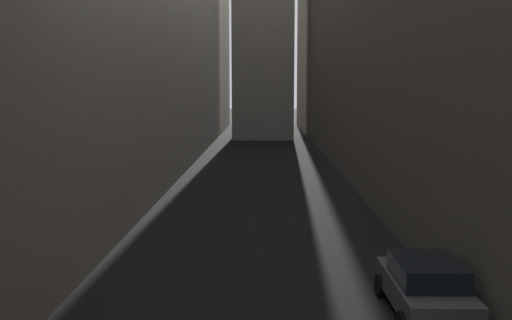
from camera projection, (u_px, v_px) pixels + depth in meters
ground_plane at (262, 176)px, 39.37m from camera, size 264.00×264.00×0.00m
building_block_left at (90, 11)px, 40.12m from camera, size 13.08×108.00×22.71m
parked_car_right_far at (425, 286)px, 15.12m from camera, size 1.99×4.10×1.54m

